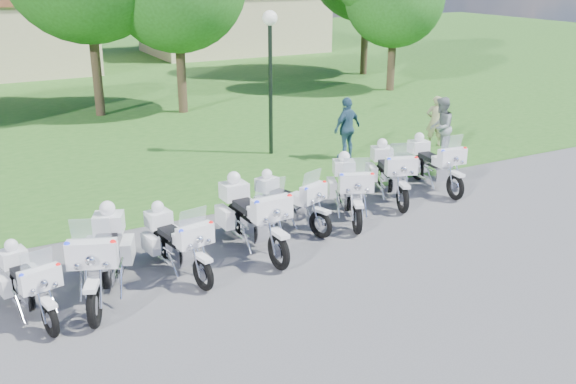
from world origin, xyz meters
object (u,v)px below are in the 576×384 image
motorcycle_2 (177,241)px  bystander_c (347,128)px  motorcycle_0 (28,283)px  motorcycle_3 (252,215)px  motorcycle_6 (390,172)px  bystander_b (441,127)px  bystander_a (435,121)px  motorcycle_5 (349,188)px  motorcycle_7 (434,163)px  motorcycle_1 (103,256)px  lamp_post (270,48)px  motorcycle_4 (289,201)px

motorcycle_2 → bystander_c: bearing=-155.3°
motorcycle_0 → motorcycle_3: (4.39, 0.66, 0.15)m
motorcycle_6 → bystander_b: bystander_b is taller
motorcycle_6 → bystander_a: motorcycle_6 is taller
motorcycle_6 → bystander_b: (3.54, 2.27, 0.23)m
motorcycle_5 → bystander_b: bystander_b is taller
motorcycle_3 → motorcycle_7: bearing=-170.0°
motorcycle_2 → motorcycle_5: (4.43, 0.87, 0.06)m
motorcycle_2 → motorcycle_6: bearing=-176.9°
motorcycle_0 → motorcycle_3: size_ratio=0.79×
motorcycle_2 → motorcycle_6: 6.17m
motorcycle_0 → motorcycle_1: 1.29m
motorcycle_0 → bystander_a: 13.86m
motorcycle_3 → lamp_post: 7.45m
motorcycle_5 → bystander_a: bearing=-123.4°
bystander_a → bystander_b: bystander_b is taller
motorcycle_5 → motorcycle_7: 3.13m
motorcycle_2 → motorcycle_4: bearing=-172.0°
motorcycle_4 → bystander_b: bystander_b is taller
motorcycle_4 → motorcycle_6: motorcycle_6 is taller
motorcycle_1 → motorcycle_2: bearing=-149.0°
motorcycle_1 → motorcycle_7: bearing=-147.0°
lamp_post → bystander_a: 5.82m
motorcycle_3 → motorcycle_5: bearing=-170.2°
motorcycle_5 → lamp_post: 6.12m
motorcycle_1 → motorcycle_7: motorcycle_1 is taller
motorcycle_3 → motorcycle_2: bearing=7.0°
motorcycle_0 → motorcycle_2: 2.71m
lamp_post → bystander_a: (5.03, -1.67, -2.42)m
motorcycle_3 → bystander_c: 6.97m
motorcycle_4 → motorcycle_7: bearing=167.9°
bystander_c → motorcycle_0: bearing=11.3°
motorcycle_2 → lamp_post: size_ratio=0.52×
motorcycle_6 → motorcycle_7: bearing=-156.4°
motorcycle_2 → motorcycle_3: bearing=179.1°
motorcycle_0 → lamp_post: size_ratio=0.48×
bystander_c → motorcycle_3: bearing=23.9°
motorcycle_4 → motorcycle_3: bearing=9.7°
motorcycle_1 → motorcycle_4: 4.49m
motorcycle_7 → bystander_a: bystander_a is taller
motorcycle_5 → bystander_b: bearing=-128.1°
motorcycle_0 → motorcycle_1: motorcycle_1 is taller
motorcycle_1 → motorcycle_7: (8.90, 1.78, -0.07)m
motorcycle_2 → motorcycle_7: (7.49, 1.55, 0.04)m
motorcycle_6 → lamp_post: lamp_post is taller
lamp_post → bystander_a: bearing=-18.4°
motorcycle_3 → motorcycle_5: motorcycle_3 is taller
motorcycle_5 → bystander_a: motorcycle_5 is taller
motorcycle_0 → motorcycle_2: bearing=176.0°
motorcycle_4 → bystander_b: bearing=-177.0°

